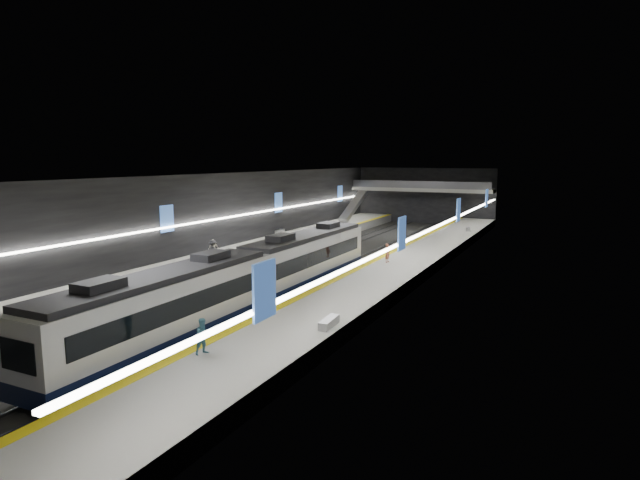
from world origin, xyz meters
The scene contains 25 objects.
ground centered at (0.00, 0.00, 0.00)m, with size 70.00×70.00×0.00m, color black.
ceiling centered at (0.00, 0.00, 8.00)m, with size 20.00×70.00×0.04m, color beige.
wall_left centered at (-10.00, 0.00, 4.00)m, with size 0.04×70.00×8.00m, color black.
wall_right centered at (10.00, 0.00, 4.00)m, with size 0.04×70.00×8.00m, color black.
wall_back centered at (0.00, 35.00, 4.00)m, with size 20.00×0.04×8.00m, color black.
platform_left centered at (-7.50, 0.00, 0.50)m, with size 5.00×70.00×1.00m, color slate.
tile_surface_left centered at (-7.50, 0.00, 1.01)m, with size 5.00×70.00×0.02m, color #B3B3AD.
tactile_strip_left centered at (-5.30, 0.00, 1.02)m, with size 0.60×70.00×0.02m, color yellow.
platform_right centered at (7.50, 0.00, 0.50)m, with size 5.00×70.00×1.00m, color slate.
tile_surface_right centered at (7.50, 0.00, 1.01)m, with size 5.00×70.00×0.02m, color #B3B3AD.
tactile_strip_right centered at (5.30, 0.00, 1.02)m, with size 0.60×70.00×0.02m, color yellow.
rails centered at (0.00, 0.00, 0.06)m, with size 6.52×70.00×0.12m.
train centered at (2.50, -14.77, 2.20)m, with size 2.69×30.04×3.60m.
ad_posters centered at (0.00, 1.00, 4.50)m, with size 19.94×53.50×2.20m.
cove_light_left centered at (-9.80, 0.00, 3.80)m, with size 0.25×68.60×0.12m, color white.
cove_light_right centered at (9.80, 0.00, 3.80)m, with size 0.25×68.60×0.12m, color white.
mezzanine_bridge centered at (0.00, 32.93, 5.04)m, with size 20.00×3.00×1.50m.
escalator centered at (-7.50, 26.00, 2.90)m, with size 1.20×8.00×0.60m, color #99999E.
bench_left_far centered at (-9.50, 9.50, 1.25)m, with size 0.56×2.03×0.50m, color #99999E.
bench_right_near centered at (9.37, -18.09, 1.22)m, with size 0.50×1.80×0.44m, color #99999E.
bench_right_far centered at (8.79, 21.57, 1.20)m, with size 0.45×1.61×0.39m, color #99999E.
passenger_right_a centered at (6.55, -0.78, 1.76)m, with size 0.55×0.36×1.52m, color #BF6547.
passenger_right_b centered at (6.11, -23.86, 1.79)m, with size 0.77×0.60×1.58m, color teal.
passenger_left_a centered at (-7.16, -5.61, 1.82)m, with size 0.96×0.40×1.64m, color beige.
passenger_left_b centered at (-6.50, -6.54, 1.88)m, with size 1.13×0.65×1.76m, color #424149.
Camera 1 is at (20.22, -41.47, 9.35)m, focal length 30.00 mm.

